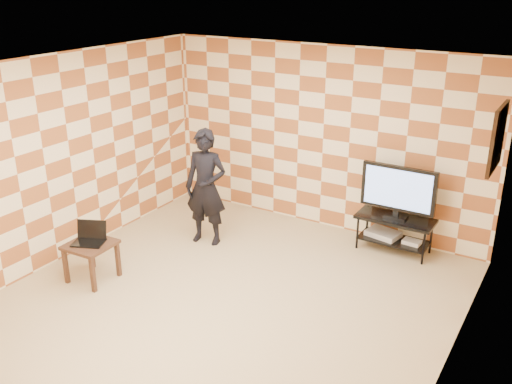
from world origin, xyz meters
TOP-DOWN VIEW (x-y plane):
  - floor at (0.00, 0.00)m, footprint 5.00×5.00m
  - wall_back at (0.00, 2.50)m, footprint 5.00×0.02m
  - wall_front at (0.00, -2.50)m, footprint 5.00×0.02m
  - wall_left at (-2.50, 0.00)m, footprint 0.02×5.00m
  - wall_right at (2.50, 0.00)m, footprint 0.02×5.00m
  - ceiling at (0.00, 0.00)m, footprint 5.00×5.00m
  - wall_art at (2.47, 1.55)m, footprint 0.04×0.72m
  - tv_stand at (1.27, 2.19)m, footprint 1.04×0.47m
  - tv at (1.27, 2.18)m, footprint 1.01×0.19m
  - dvd_player at (1.10, 2.21)m, footprint 0.49×0.39m
  - game_console at (1.52, 2.18)m, footprint 0.24×0.18m
  - side_table at (-1.72, -0.52)m, footprint 0.55×0.55m
  - laptop at (-1.75, -0.49)m, footprint 0.46×0.42m
  - person at (-1.12, 1.11)m, footprint 0.67×0.50m

SIDE VIEW (x-z plane):
  - floor at x=0.00m, z-range 0.00..0.00m
  - game_console at x=1.52m, z-range 0.17..0.23m
  - dvd_player at x=1.10m, z-range 0.17..0.25m
  - tv_stand at x=1.27m, z-range 0.12..0.62m
  - side_table at x=-1.72m, z-range 0.16..0.66m
  - laptop at x=-1.75m, z-range 0.43..0.68m
  - person at x=-1.12m, z-range 0.00..1.65m
  - tv at x=1.27m, z-range 0.54..1.27m
  - wall_back at x=0.00m, z-range 0.00..2.70m
  - wall_front at x=0.00m, z-range 0.00..2.70m
  - wall_left at x=-2.50m, z-range 0.00..2.70m
  - wall_right at x=2.50m, z-range 0.00..2.70m
  - wall_art at x=2.47m, z-range 1.59..2.31m
  - ceiling at x=0.00m, z-range 2.69..2.71m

